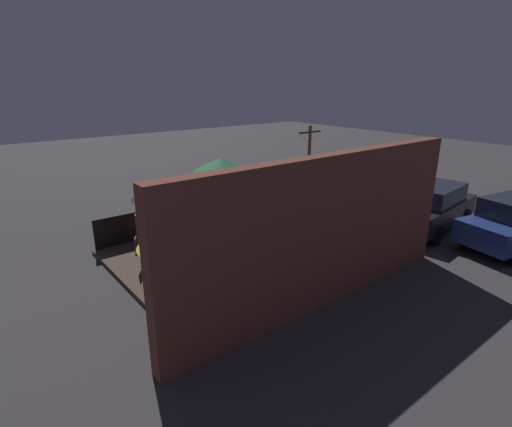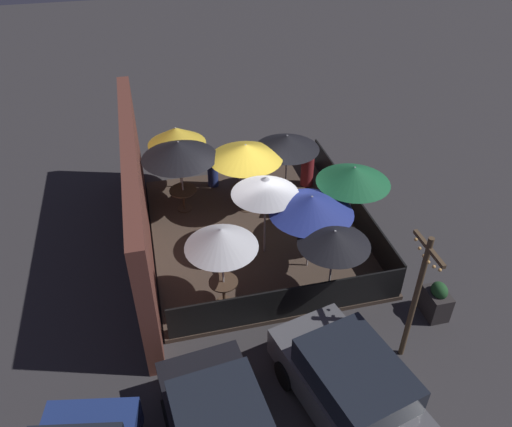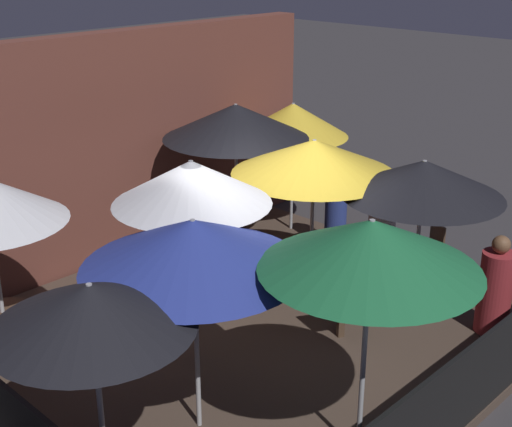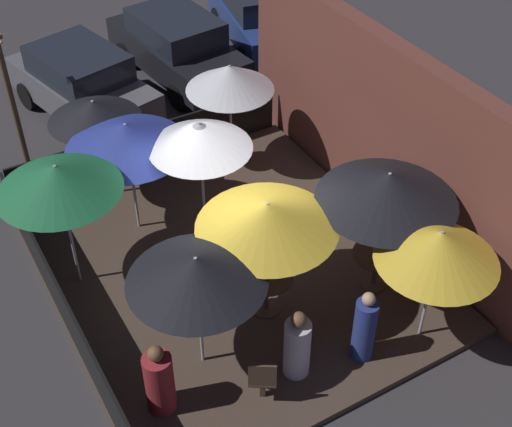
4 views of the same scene
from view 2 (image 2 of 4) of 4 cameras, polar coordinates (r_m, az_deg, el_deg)
name	(u,v)px [view 2 (image 2 of 4)]	position (r m, az deg, el deg)	size (l,w,h in m)	color
ground_plane	(256,234)	(14.82, 0.00, -2.40)	(60.00, 60.00, 0.00)	#383538
patio_deck	(256,233)	(14.78, 0.00, -2.22)	(6.90, 5.99, 0.12)	#47382D
building_wall	(137,200)	(13.52, -13.42, 1.50)	(8.50, 0.36, 3.55)	brown
fence_front	(351,205)	(15.28, 10.83, 1.01)	(6.70, 0.05, 0.95)	black
fence_side_left	(290,303)	(12.00, 3.89, -10.13)	(0.05, 5.79, 0.95)	black
patio_umbrella_0	(179,150)	(14.70, -8.82, 7.21)	(2.23, 2.23, 2.36)	#B2B2B7
patio_umbrella_1	(221,238)	(11.28, -4.02, -2.82)	(1.71, 1.71, 2.31)	#B2B2B7
patio_umbrella_2	(246,152)	(14.59, -1.18, 7.07)	(2.17, 2.17, 2.25)	#B2B2B7
patio_umbrella_3	(287,142)	(15.29, 3.57, 8.15)	(2.00, 2.00, 2.17)	#B2B2B7
patio_umbrella_4	(176,136)	(15.90, -9.11, 8.78)	(1.83, 1.83, 2.18)	#B2B2B7
patio_umbrella_5	(265,186)	(12.74, 1.05, 3.20)	(1.77, 1.77, 2.44)	#B2B2B7
patio_umbrella_6	(335,238)	(11.64, 8.96, -2.75)	(1.72, 1.72, 2.11)	#B2B2B7
patio_umbrella_7	(312,204)	(12.42, 6.37, 1.04)	(2.15, 2.15, 2.27)	#B2B2B7
patio_umbrella_8	(354,175)	(13.41, 11.13, 4.35)	(1.98, 1.98, 2.44)	#B2B2B7
dining_table_0	(183,194)	(15.50, -8.30, 2.24)	(0.84, 0.84, 0.71)	#4C3828
dining_table_1	(224,286)	(12.29, -3.72, -8.28)	(0.71, 0.71, 0.70)	#4C3828
dining_table_2	(246,192)	(15.33, -1.11, 2.50)	(0.88, 0.88, 0.78)	#4C3828
patio_chair_0	(284,201)	(15.13, 3.20, 1.41)	(0.55, 0.55, 0.92)	#4C3828
patio_chair_1	(264,167)	(16.80, 0.93, 5.35)	(0.55, 0.55, 0.91)	#4C3828
patron_0	(245,171)	(16.48, -1.27, 4.93)	(0.57, 0.57, 1.27)	silver
patron_1	(213,169)	(16.51, -4.99, 5.06)	(0.40, 0.40, 1.35)	navy
patron_2	(307,169)	(16.60, 5.88, 5.03)	(0.43, 0.43, 1.30)	maroon
planter_box	(436,301)	(12.97, 19.91, -9.35)	(0.70, 0.49, 1.01)	#332D2D
light_post	(417,294)	(10.86, 17.90, -8.70)	(1.10, 0.12, 3.37)	brown
parked_car_0	(353,390)	(10.38, 11.03, -19.17)	(4.15, 2.54, 1.62)	#5B5B60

